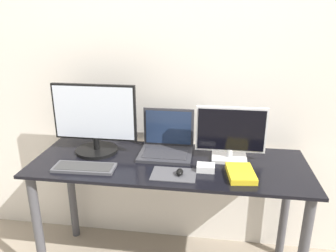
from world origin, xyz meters
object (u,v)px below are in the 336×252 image
monitor_right (231,134)px  mouse (180,172)px  monitor_left (95,120)px  laptop (167,143)px  power_brick (206,168)px  keyboard (84,168)px  book (241,173)px

monitor_right → mouse: size_ratio=6.49×
monitor_left → laptop: (0.44, 0.05, -0.14)m
laptop → power_brick: (0.25, -0.22, -0.05)m
keyboard → power_brick: size_ratio=3.54×
monitor_left → book: 0.91m
monitor_right → keyboard: 0.85m
book → power_brick: 0.19m
laptop → book: size_ratio=1.43×
monitor_right → power_brick: (-0.13, -0.17, -0.14)m
mouse → power_brick: power_brick is taller
mouse → monitor_right: bearing=42.1°
monitor_left → mouse: bearing=-23.8°
monitor_left → keyboard: (0.01, -0.24, -0.20)m
monitor_left → monitor_right: monitor_left is taller
monitor_right → monitor_left: bearing=-180.0°
book → power_brick: power_brick is taller
mouse → power_brick: bearing=29.1°
monitor_left → power_brick: (0.68, -0.17, -0.19)m
keyboard → mouse: bearing=-0.0°
book → monitor_right: bearing=105.4°
mouse → power_brick: 0.16m
keyboard → mouse: mouse is taller
laptop → mouse: 0.32m
keyboard → monitor_right: bearing=16.8°
monitor_left → monitor_right: bearing=0.0°
monitor_right → power_brick: monitor_right is taller
keyboard → book: 0.86m
power_brick → mouse: bearing=-150.9°
laptop → power_brick: size_ratio=3.25×
book → power_brick: bearing=169.3°
mouse → monitor_left: bearing=156.2°
mouse → book: mouse is taller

